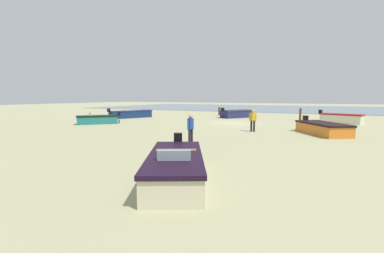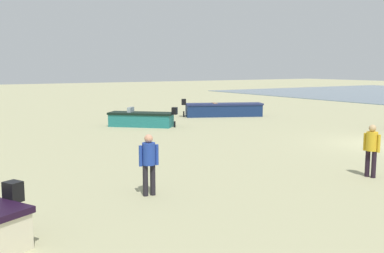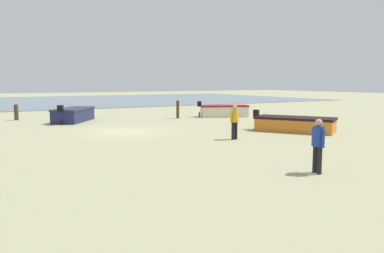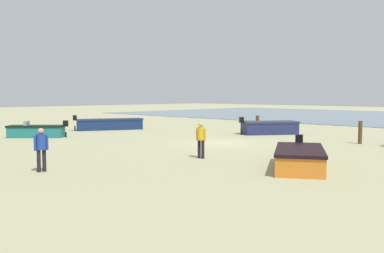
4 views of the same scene
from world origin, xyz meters
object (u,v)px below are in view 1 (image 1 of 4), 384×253
at_px(boat_cream_4, 341,118).
at_px(beach_walker_foreground, 191,127).
at_px(boat_cream_5, 175,166).
at_px(mooring_post_near_water, 219,111).
at_px(boat_navy_1, 131,114).
at_px(mooring_post_mid_beach, 300,115).
at_px(boat_orange_3, 322,128).
at_px(beach_walker_distant, 253,119).
at_px(boat_teal_0, 98,120).
at_px(boat_navy_2, 236,114).

distance_m(boat_cream_4, beach_walker_foreground, 18.38).
height_order(boat_cream_5, mooring_post_near_water, boat_cream_5).
distance_m(boat_navy_1, mooring_post_mid_beach, 19.10).
bearing_deg(beach_walker_foreground, boat_cream_4, -17.12).
bearing_deg(boat_orange_3, beach_walker_foreground, 16.97).
relative_size(boat_orange_3, beach_walker_distant, 2.76).
bearing_deg(beach_walker_foreground, boat_teal_0, 74.25).
relative_size(boat_orange_3, boat_cream_5, 0.95).
bearing_deg(beach_walker_foreground, mooring_post_mid_beach, -5.34).
height_order(boat_navy_2, boat_orange_3, boat_navy_2).
xyz_separation_m(boat_cream_4, beach_walker_distant, (6.24, 9.92, 0.49)).
bearing_deg(boat_cream_5, beach_walker_foreground, -95.10).
distance_m(boat_teal_0, boat_cream_5, 18.59).
height_order(boat_teal_0, boat_navy_2, boat_navy_2).
bearing_deg(boat_teal_0, boat_cream_5, -174.31).
xyz_separation_m(boat_navy_1, boat_navy_2, (-11.27, -5.94, 0.01)).
relative_size(boat_teal_0, beach_walker_distant, 2.14).
xyz_separation_m(boat_navy_2, mooring_post_mid_beach, (-7.28, 1.42, 0.19)).
relative_size(boat_teal_0, mooring_post_near_water, 3.12).
xyz_separation_m(boat_cream_5, beach_walker_foreground, (2.25, -5.64, 0.54)).
bearing_deg(beach_walker_distant, mooring_post_mid_beach, 67.12).
distance_m(boat_cream_4, boat_cream_5, 22.90).
distance_m(boat_teal_0, mooring_post_mid_beach, 20.38).
bearing_deg(beach_walker_foreground, boat_navy_1, 57.12).
xyz_separation_m(boat_orange_3, beach_walker_distant, (4.57, 0.70, 0.55)).
relative_size(boat_navy_2, boat_cream_5, 0.89).
bearing_deg(boat_teal_0, boat_orange_3, -131.87).
xyz_separation_m(boat_navy_2, boat_orange_3, (-9.31, 11.32, -0.07)).
relative_size(boat_navy_1, boat_cream_5, 1.13).
bearing_deg(mooring_post_mid_beach, beach_walker_distant, 76.51).
xyz_separation_m(boat_teal_0, beach_walker_distant, (-14.29, -0.88, 0.54)).
distance_m(boat_orange_3, boat_cream_5, 13.58).
bearing_deg(boat_orange_3, boat_navy_1, -46.54).
bearing_deg(boat_orange_3, boat_cream_5, 40.39).
height_order(boat_orange_3, mooring_post_near_water, boat_orange_3).
xyz_separation_m(boat_cream_4, boat_cream_5, (5.80, 22.15, -0.04)).
bearing_deg(boat_teal_0, boat_navy_2, -83.19).
height_order(boat_teal_0, beach_walker_foreground, beach_walker_foreground).
xyz_separation_m(boat_navy_1, boat_cream_4, (-22.26, -3.84, 0.00)).
distance_m(mooring_post_near_water, beach_walker_distant, 17.08).
distance_m(boat_orange_3, beach_walker_distant, 4.65).
bearing_deg(boat_navy_2, boat_cream_5, -43.79).
bearing_deg(mooring_post_mid_beach, boat_teal_0, 34.31).
bearing_deg(mooring_post_near_water, beach_walker_distant, 118.09).
relative_size(beach_walker_foreground, beach_walker_distant, 1.00).
bearing_deg(mooring_post_near_water, boat_orange_3, 131.28).
height_order(beach_walker_foreground, beach_walker_distant, same).
distance_m(boat_cream_5, mooring_post_mid_beach, 22.94).
bearing_deg(mooring_post_near_water, beach_walker_foreground, 106.05).
distance_m(mooring_post_mid_beach, beach_walker_foreground, 17.75).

